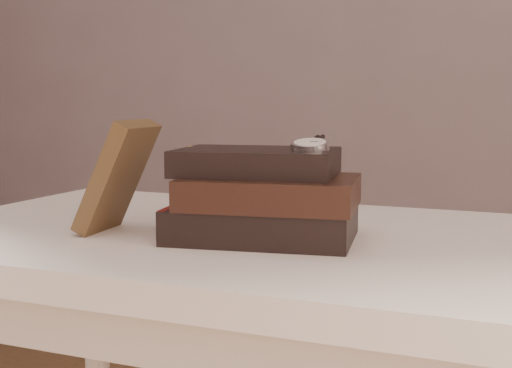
% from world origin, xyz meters
% --- Properties ---
extents(table, '(1.00, 0.60, 0.75)m').
position_xyz_m(table, '(0.00, 0.35, 0.66)').
color(table, white).
rests_on(table, ground).
extents(book_stack, '(0.27, 0.20, 0.12)m').
position_xyz_m(book_stack, '(0.04, 0.30, 0.81)').
color(book_stack, black).
rests_on(book_stack, table).
extents(journal, '(0.10, 0.11, 0.16)m').
position_xyz_m(journal, '(-0.17, 0.27, 0.83)').
color(journal, '#3B2816').
rests_on(journal, table).
extents(pocket_watch, '(0.06, 0.16, 0.02)m').
position_xyz_m(pocket_watch, '(0.11, 0.31, 0.88)').
color(pocket_watch, silver).
rests_on(pocket_watch, book_stack).
extents(eyeglasses, '(0.12, 0.13, 0.05)m').
position_xyz_m(eyeglasses, '(-0.06, 0.37, 0.82)').
color(eyeglasses, silver).
rests_on(eyeglasses, book_stack).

